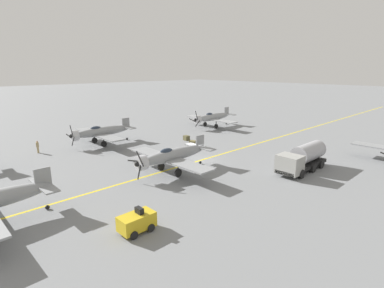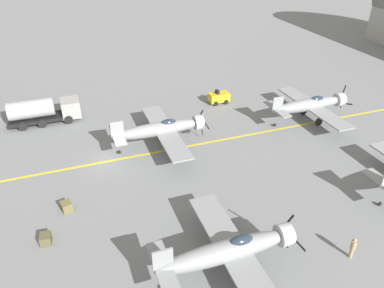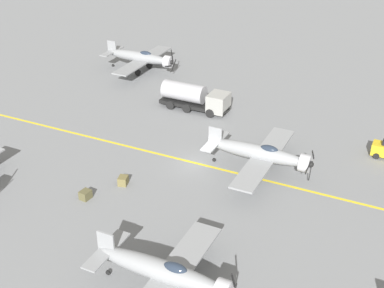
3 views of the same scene
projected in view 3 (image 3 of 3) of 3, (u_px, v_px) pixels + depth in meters
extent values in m
plane|color=slate|center=(202.00, 165.00, 50.20)|extent=(400.00, 400.00, 0.00)
cube|color=yellow|center=(202.00, 165.00, 50.20)|extent=(0.30, 160.00, 0.01)
ellipsoid|color=gray|center=(160.00, 270.00, 34.58)|extent=(1.50, 9.50, 1.42)
ellipsoid|color=#232D3D|center=(175.00, 268.00, 33.87)|extent=(0.80, 1.70, 0.76)
cube|color=gray|center=(170.00, 277.00, 34.45)|extent=(12.00, 2.10, 0.16)
cube|color=gray|center=(107.00, 250.00, 36.07)|extent=(4.40, 1.10, 0.12)
cube|color=gray|center=(106.00, 243.00, 35.76)|extent=(0.14, 1.30, 1.60)
cube|color=black|center=(233.00, 281.00, 32.59)|extent=(0.85, 0.06, 1.65)
cylinder|color=black|center=(181.00, 270.00, 35.94)|extent=(0.14, 0.14, 1.26)
cylinder|color=black|center=(181.00, 278.00, 36.24)|extent=(0.22, 0.90, 0.90)
cylinder|color=black|center=(108.00, 273.00, 37.06)|extent=(0.12, 0.36, 0.36)
ellipsoid|color=gray|center=(138.00, 57.00, 70.64)|extent=(1.50, 9.50, 1.42)
cylinder|color=#B7B7BC|center=(168.00, 62.00, 68.94)|extent=(1.58, 0.90, 1.58)
ellipsoid|color=#232D3D|center=(146.00, 54.00, 69.94)|extent=(0.80, 1.70, 0.76)
cube|color=gray|center=(143.00, 60.00, 70.51)|extent=(12.00, 2.10, 0.16)
cube|color=gray|center=(112.00, 51.00, 72.13)|extent=(4.40, 1.10, 0.12)
cube|color=gray|center=(112.00, 47.00, 71.82)|extent=(0.14, 1.30, 1.60)
sphere|color=black|center=(171.00, 62.00, 68.75)|extent=(0.56, 0.56, 0.56)
cube|color=black|center=(168.00, 66.00, 68.20)|extent=(1.72, 0.06, 0.61)
cube|color=black|center=(172.00, 56.00, 68.51)|extent=(0.57, 0.06, 1.73)
cube|color=black|center=(174.00, 65.00, 69.54)|extent=(1.35, 0.06, 1.32)
cylinder|color=black|center=(149.00, 61.00, 72.00)|extent=(0.14, 0.14, 1.26)
cylinder|color=black|center=(149.00, 65.00, 72.30)|extent=(0.22, 0.90, 0.90)
cylinder|color=black|center=(138.00, 68.00, 69.63)|extent=(0.14, 0.14, 1.26)
cylinder|color=black|center=(138.00, 73.00, 69.94)|extent=(0.22, 0.90, 0.90)
cylinder|color=black|center=(113.00, 65.00, 73.13)|extent=(0.12, 0.36, 0.36)
ellipsoid|color=gray|center=(257.00, 152.00, 48.16)|extent=(1.50, 9.50, 1.42)
cylinder|color=#B7B7BC|center=(305.00, 163.00, 46.46)|extent=(1.58, 0.90, 1.58)
ellipsoid|color=#232D3D|center=(269.00, 149.00, 47.46)|extent=(0.80, 1.70, 0.76)
cube|color=gray|center=(264.00, 157.00, 48.03)|extent=(12.00, 2.10, 0.16)
cube|color=gray|center=(215.00, 141.00, 49.65)|extent=(4.40, 1.10, 0.12)
cube|color=gray|center=(215.00, 135.00, 49.34)|extent=(0.14, 1.30, 1.60)
sphere|color=black|center=(311.00, 164.00, 46.27)|extent=(0.56, 0.56, 0.56)
cube|color=black|center=(313.00, 155.00, 46.39)|extent=(1.23, 0.06, 1.43)
cube|color=black|center=(310.00, 171.00, 46.90)|extent=(0.74, 0.06, 1.69)
cube|color=black|center=(308.00, 168.00, 45.52)|extent=(1.75, 0.06, 0.44)
cylinder|color=black|center=(269.00, 156.00, 49.52)|extent=(0.14, 0.14, 1.26)
cylinder|color=black|center=(269.00, 162.00, 49.82)|extent=(0.22, 0.90, 0.90)
cylinder|color=black|center=(258.00, 171.00, 47.15)|extent=(0.14, 0.14, 1.26)
cylinder|color=black|center=(258.00, 177.00, 47.45)|extent=(0.22, 0.90, 0.90)
cylinder|color=black|center=(214.00, 160.00, 50.65)|extent=(0.12, 0.36, 0.36)
cube|color=black|center=(194.00, 104.00, 60.76)|extent=(2.25, 8.00, 0.40)
cube|color=#999993|center=(218.00, 102.00, 59.24)|extent=(2.50, 2.08, 2.00)
cylinder|color=#9E9EA3|center=(184.00, 92.00, 60.64)|extent=(2.10, 4.96, 2.10)
cylinder|color=black|center=(219.00, 105.00, 60.81)|extent=(0.30, 1.00, 1.00)
cylinder|color=black|center=(210.00, 113.00, 58.93)|extent=(0.30, 1.00, 1.00)
cylinder|color=black|center=(196.00, 101.00, 61.91)|extent=(0.30, 1.00, 1.00)
cylinder|color=black|center=(187.00, 109.00, 60.04)|extent=(0.30, 1.00, 1.00)
cylinder|color=black|center=(180.00, 98.00, 62.71)|extent=(0.30, 1.00, 1.00)
cylinder|color=black|center=(170.00, 105.00, 60.83)|extent=(0.30, 1.00, 1.00)
cylinder|color=black|center=(379.00, 150.00, 52.12)|extent=(0.20, 0.60, 0.60)
cylinder|color=black|center=(376.00, 156.00, 51.04)|extent=(0.20, 0.60, 0.60)
cube|color=brown|center=(123.00, 181.00, 47.06)|extent=(1.09, 0.98, 0.77)
cube|color=brown|center=(85.00, 195.00, 45.12)|extent=(1.00, 0.86, 0.77)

